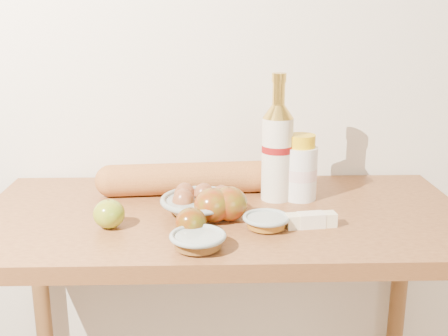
% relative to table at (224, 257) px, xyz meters
% --- Properties ---
extents(back_wall, '(3.50, 0.02, 2.60)m').
position_rel_table_xyz_m(back_wall, '(0.00, 0.33, 0.52)').
color(back_wall, silver).
rests_on(back_wall, ground).
extents(table, '(1.20, 0.60, 0.90)m').
position_rel_table_xyz_m(table, '(0.00, 0.00, 0.00)').
color(table, '#955C30').
rests_on(table, ground).
extents(bourbon_bottle, '(0.10, 0.10, 0.33)m').
position_rel_table_xyz_m(bourbon_bottle, '(0.14, 0.09, 0.26)').
color(bourbon_bottle, beige).
rests_on(bourbon_bottle, table).
extents(cream_bottle, '(0.11, 0.11, 0.17)m').
position_rel_table_xyz_m(cream_bottle, '(0.20, 0.09, 0.20)').
color(cream_bottle, white).
rests_on(cream_bottle, table).
extents(egg_bowl, '(0.24, 0.24, 0.07)m').
position_rel_table_xyz_m(egg_bowl, '(-0.06, -0.02, 0.15)').
color(egg_bowl, gray).
rests_on(egg_bowl, table).
extents(baguette, '(0.52, 0.13, 0.09)m').
position_rel_table_xyz_m(baguette, '(-0.08, 0.14, 0.17)').
color(baguette, '#C1783B').
rests_on(baguette, table).
extents(apple_yellowgreen, '(0.09, 0.09, 0.07)m').
position_rel_table_xyz_m(apple_yellowgreen, '(-0.26, -0.10, 0.16)').
color(apple_yellowgreen, '#A28D20').
rests_on(apple_yellowgreen, table).
extents(apple_redgreen_front, '(0.09, 0.09, 0.06)m').
position_rel_table_xyz_m(apple_redgreen_front, '(-0.08, -0.15, 0.16)').
color(apple_redgreen_front, maroon).
rests_on(apple_redgreen_front, table).
extents(apple_redgreen_right, '(0.12, 0.12, 0.08)m').
position_rel_table_xyz_m(apple_redgreen_right, '(-0.03, -0.07, 0.16)').
color(apple_redgreen_right, '#95080C').
rests_on(apple_redgreen_right, table).
extents(sugar_bowl, '(0.15, 0.15, 0.03)m').
position_rel_table_xyz_m(sugar_bowl, '(-0.06, -0.22, 0.14)').
color(sugar_bowl, '#8F9C97').
rests_on(sugar_bowl, table).
extents(syrup_bowl, '(0.13, 0.13, 0.03)m').
position_rel_table_xyz_m(syrup_bowl, '(0.09, -0.11, 0.14)').
color(syrup_bowl, '#94A19C').
rests_on(syrup_bowl, table).
extents(butter_stick, '(0.12, 0.05, 0.03)m').
position_rel_table_xyz_m(butter_stick, '(0.20, -0.11, 0.14)').
color(butter_stick, beige).
rests_on(butter_stick, table).
extents(apple_extra, '(0.12, 0.12, 0.08)m').
position_rel_table_xyz_m(apple_extra, '(0.01, -0.06, 0.16)').
color(apple_extra, '#95080C').
rests_on(apple_extra, table).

